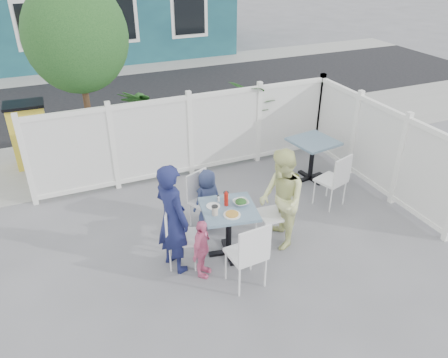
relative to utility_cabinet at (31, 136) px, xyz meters
name	(u,v)px	position (x,y,z in m)	size (l,w,h in m)	color
ground	(237,242)	(2.71, -4.00, -0.63)	(80.00, 80.00, 0.00)	slate
near_sidewalk	(167,146)	(2.71, -0.20, -0.63)	(24.00, 2.60, 0.01)	gray
street	(131,97)	(2.71, 3.50, -0.63)	(24.00, 5.00, 0.01)	black
far_sidewalk	(111,70)	(2.71, 6.60, -0.63)	(24.00, 1.60, 0.01)	gray
fence_back	(190,137)	(2.81, -1.60, 0.15)	(5.86, 0.08, 1.60)	white
fence_right	(376,148)	(5.71, -3.40, 0.15)	(0.08, 3.66, 1.60)	white
tree	(76,37)	(1.11, -0.70, 1.96)	(1.80, 1.62, 3.59)	#382316
utility_cabinet	(31,136)	(0.00, 0.00, 0.00)	(0.68, 0.49, 1.26)	gold
potted_shrub_a	(144,128)	(2.10, -0.90, 0.17)	(0.90, 0.90, 1.61)	#173D19
potted_shrub_b	(249,114)	(4.35, -1.00, 0.18)	(1.47, 1.27, 1.63)	#173D19
main_table	(229,219)	(2.49, -4.18, -0.01)	(0.87, 0.87, 0.80)	#40567D
spare_table	(313,149)	(4.85, -2.72, -0.01)	(0.88, 0.88, 0.81)	#40567D
chair_left	(176,232)	(1.73, -4.10, -0.09)	(0.53, 0.54, 0.93)	white
chair_right	(277,209)	(3.31, -4.13, -0.09)	(0.44, 0.46, 0.94)	white
chair_back	(202,195)	(2.40, -3.31, -0.10)	(0.54, 0.54, 0.92)	white
chair_near	(250,252)	(2.45, -4.93, -0.04)	(0.50, 0.48, 1.02)	white
chair_spare	(336,177)	(4.67, -3.70, -0.06)	(0.55, 0.54, 0.98)	white
man	(172,219)	(1.68, -4.14, 0.18)	(0.59, 0.39, 1.62)	#181D4C
woman	(281,200)	(3.29, -4.24, 0.14)	(0.75, 0.59, 1.55)	#D2DD4B
boy	(208,199)	(2.47, -3.38, -0.14)	(0.49, 0.32, 0.99)	navy
toddler	(202,249)	(1.97, -4.47, -0.19)	(0.52, 0.22, 0.89)	pink
plate_main	(232,215)	(2.46, -4.36, 0.17)	(0.24, 0.24, 0.01)	white
plate_side	(213,206)	(2.30, -4.06, 0.17)	(0.20, 0.20, 0.01)	white
salad_bowl	(241,203)	(2.69, -4.15, 0.19)	(0.22, 0.22, 0.05)	white
coffee_cup_a	(215,211)	(2.25, -4.26, 0.23)	(0.09, 0.09, 0.13)	beige
coffee_cup_b	(226,196)	(2.54, -3.97, 0.22)	(0.08, 0.08, 0.12)	beige
ketchup_bottle	(226,199)	(2.48, -4.10, 0.26)	(0.06, 0.06, 0.20)	#A9150D
salt_shaker	(219,199)	(2.42, -3.97, 0.20)	(0.03, 0.03, 0.08)	white
pepper_shaker	(218,198)	(2.43, -3.92, 0.20)	(0.03, 0.03, 0.07)	black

